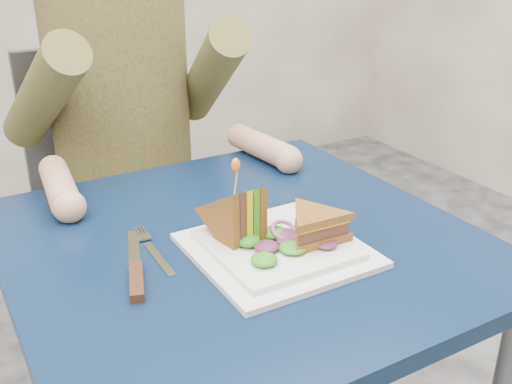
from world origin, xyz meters
TOP-DOWN VIEW (x-y plane):
  - table at (0.00, 0.00)m, footprint 0.75×0.75m
  - chair at (0.00, 0.70)m, footprint 0.42×0.40m
  - diner at (-0.00, 0.58)m, footprint 0.54×0.59m
  - plate at (0.02, -0.08)m, footprint 0.26×0.26m
  - sandwich_flat at (0.08, -0.10)m, footprint 0.13×0.13m
  - sandwich_upright at (-0.02, -0.03)m, footprint 0.09×0.14m
  - fork at (-0.15, 0.02)m, footprint 0.02×0.18m
  - knife at (-0.20, -0.04)m, footprint 0.09×0.22m
  - toothpick at (-0.02, -0.03)m, footprint 0.01×0.01m
  - toothpick_frill at (-0.02, -0.03)m, footprint 0.01×0.01m
  - lettuce_spill at (0.03, -0.07)m, footprint 0.15×0.13m
  - onion_ring at (0.04, -0.07)m, footprint 0.04×0.04m

SIDE VIEW (x-z plane):
  - chair at x=0.00m, z-range 0.08..1.01m
  - table at x=0.00m, z-range 0.29..1.02m
  - fork at x=-0.15m, z-range 0.73..0.74m
  - knife at x=-0.20m, z-range 0.73..0.74m
  - plate at x=0.02m, z-range 0.73..0.75m
  - lettuce_spill at x=0.03m, z-range 0.75..0.77m
  - onion_ring at x=0.04m, z-range 0.75..0.78m
  - sandwich_flat at x=0.08m, z-range 0.75..0.80m
  - sandwich_upright at x=-0.02m, z-range 0.71..0.85m
  - toothpick at x=-0.02m, z-range 0.82..0.88m
  - toothpick_frill at x=-0.02m, z-range 0.87..0.89m
  - diner at x=0.00m, z-range 0.54..1.29m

